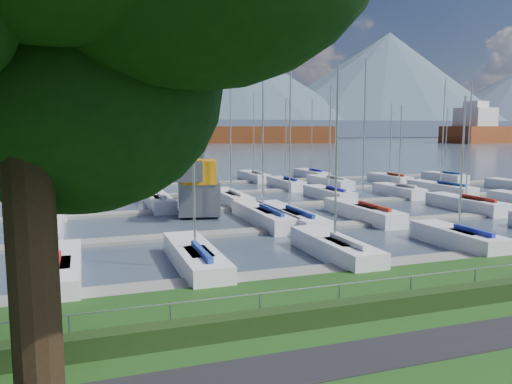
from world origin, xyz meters
name	(u,v)px	position (x,y,z in m)	size (l,w,h in m)	color
path	(415,347)	(0.00, -3.00, 0.01)	(160.00, 2.00, 0.04)	black
water	(102,142)	(0.00, 260.00, -0.40)	(800.00, 540.00, 0.20)	#3B4756
hedge	(370,308)	(0.00, -0.40, 0.35)	(80.00, 0.70, 0.70)	#1D3212
fence	(364,282)	(0.00, 0.00, 1.20)	(0.04, 0.04, 80.00)	gray
foothill	(98,129)	(0.00, 330.00, 6.00)	(900.00, 80.00, 12.00)	#475268
mountains	(103,77)	(7.35, 404.62, 46.68)	(1190.00, 360.00, 115.00)	#424D61
docks	(203,210)	(0.00, 26.00, -0.22)	(90.00, 41.60, 0.25)	slate
crane	(201,145)	(-0.42, 24.51, 5.33)	(4.84, 13.40, 22.35)	#5B5F63
cargo_ship_mid	(222,135)	(52.48, 213.00, 3.58)	(96.15, 43.24, 21.50)	brown
cargo_ship_east	(512,134)	(190.85, 177.79, 3.62)	(92.85, 32.80, 21.50)	brown
sailboat_fleet	(174,143)	(-1.85, 28.55, 5.39)	(74.70, 49.55, 13.45)	navy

